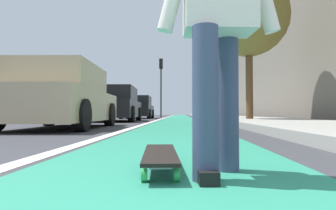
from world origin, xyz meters
TOP-DOWN VIEW (x-y plane):
  - ground_plane at (10.00, 0.00)m, footprint 80.00×80.00m
  - bike_lane_paint at (24.00, 0.00)m, footprint 56.00×1.84m
  - lane_stripe_white at (20.00, 1.07)m, footprint 52.00×0.16m
  - sidewalk_curb at (18.00, -3.06)m, footprint 52.00×3.20m
  - building_facade at (22.00, -5.86)m, footprint 40.00×1.20m
  - skateboard at (1.02, 0.04)m, footprint 0.85×0.26m
  - skater_person at (0.87, -0.30)m, footprint 0.48×0.72m
  - parked_car_near at (5.77, 2.71)m, footprint 4.14×2.05m
  - parked_car_mid at (11.43, 2.77)m, footprint 4.39×2.14m
  - parked_car_far at (17.78, 2.75)m, footprint 4.05×2.02m
  - traffic_light at (21.64, 1.47)m, footprint 0.33×0.28m
  - street_tree_mid at (9.93, -2.66)m, footprint 2.97×2.97m
  - pedestrian_distant at (13.08, -2.46)m, footprint 0.44×0.68m

SIDE VIEW (x-z plane):
  - ground_plane at x=10.00m, z-range 0.00..0.00m
  - bike_lane_paint at x=24.00m, z-range 0.00..0.00m
  - lane_stripe_white at x=20.00m, z-range 0.00..0.01m
  - sidewalk_curb at x=18.00m, z-range 0.00..0.14m
  - skateboard at x=1.02m, z-range 0.04..0.15m
  - parked_car_far at x=17.78m, z-range -0.04..1.43m
  - parked_car_near at x=5.77m, z-range -0.03..1.44m
  - parked_car_mid at x=11.43m, z-range -0.03..1.45m
  - pedestrian_distant at x=13.08m, z-range 0.11..1.68m
  - skater_person at x=0.87m, z-range 0.12..1.76m
  - traffic_light at x=21.64m, z-range 0.87..5.55m
  - street_tree_mid at x=9.93m, z-range 1.23..6.70m
  - building_facade at x=22.00m, z-range 0.00..9.55m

